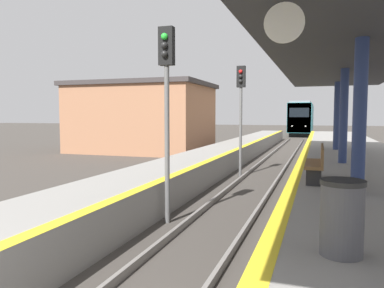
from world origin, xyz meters
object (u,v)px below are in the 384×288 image
object	(u,v)px
trash_bin	(342,217)
bench	(317,162)
train	(302,118)
signal_mid	(241,100)
signal_near	(167,88)

from	to	relation	value
trash_bin	bench	distance (m)	5.33
train	trash_bin	bearing A→B (deg)	-87.05
train	signal_mid	xyz separation A→B (m)	(-0.96, -37.75, 1.08)
train	bench	bearing A→B (deg)	-87.10
train	bench	world-z (taller)	train
train	signal_near	world-z (taller)	signal_near
signal_mid	bench	bearing A→B (deg)	-61.33
train	signal_mid	size ratio (longest dim) A/B	3.47
trash_bin	bench	xyz separation A→B (m)	(-0.31, 5.32, 0.03)
train	trash_bin	size ratio (longest dim) A/B	17.78
signal_near	train	bearing A→B (deg)	88.42
signal_near	bench	xyz separation A→B (m)	(3.46, 1.75, -1.85)
train	signal_near	bearing A→B (deg)	-91.58
trash_bin	bench	size ratio (longest dim) A/B	0.50
signal_mid	bench	size ratio (longest dim) A/B	2.54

